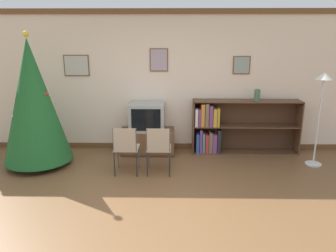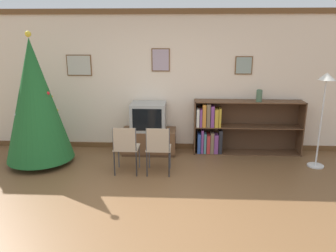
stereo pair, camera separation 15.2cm
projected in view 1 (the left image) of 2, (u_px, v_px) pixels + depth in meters
ground_plane at (152, 215)px, 4.20m from camera, size 24.00×24.00×0.00m
wall_back at (160, 82)px, 6.37m from camera, size 8.39×0.11×2.70m
christmas_tree at (33, 102)px, 5.54m from camera, size 1.15×1.15×2.30m
tv_console at (148, 141)px, 6.35m from camera, size 1.03×0.53×0.47m
television at (147, 117)px, 6.22m from camera, size 0.65×0.52×0.53m
folding_chair_left at (126, 147)px, 5.31m from camera, size 0.40×0.40×0.82m
folding_chair_right at (159, 147)px, 5.30m from camera, size 0.40×0.40×0.82m
bookshelf at (227, 128)px, 6.35m from camera, size 2.05×0.36×1.03m
vase at (257, 95)px, 6.11m from camera, size 0.11×0.11×0.23m
standing_lamp at (322, 95)px, 5.50m from camera, size 0.28×0.28×1.64m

